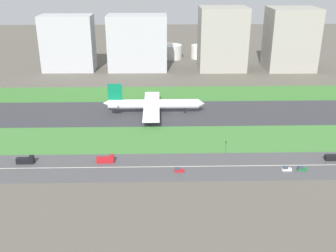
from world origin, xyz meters
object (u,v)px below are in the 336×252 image
object	(u,v)px
fuel_tank_west	(147,52)
fuel_tank_east	(200,52)
office_tower	(222,39)
fuel_tank_centre	(170,52)
terminal_building	(68,43)
hangar_building	(137,43)
car_0	(179,170)
truck_1	(334,157)
truck_2	(26,160)
car_1	(286,169)
car_2	(302,169)
truck_0	(106,160)
airliner	(152,104)
traffic_light	(226,146)
cargo_warehouse	(291,39)

from	to	relation	value
fuel_tank_west	fuel_tank_east	distance (m)	53.47
office_tower	fuel_tank_centre	size ratio (longest dim) A/B	2.38
terminal_building	hangar_building	bearing A→B (deg)	0.00
car_0	office_tower	world-z (taller)	office_tower
truck_1	truck_2	world-z (taller)	same
terminal_building	fuel_tank_east	distance (m)	130.59
car_0	fuel_tank_west	world-z (taller)	fuel_tank_west
terminal_building	office_tower	bearing A→B (deg)	0.00
car_1	fuel_tank_centre	xyz separation A→B (m)	(-47.32, 237.00, 5.89)
car_2	truck_0	size ratio (longest dim) A/B	0.52
airliner	truck_2	world-z (taller)	airliner
office_tower	traffic_light	bearing A→B (deg)	-97.58
airliner	truck_1	size ratio (longest dim) A/B	7.74
hangar_building	car_1	bearing A→B (deg)	-67.93
terminal_building	cargo_warehouse	xyz separation A→B (m)	(197.65, 0.00, 2.88)
truck_2	car_1	bearing A→B (deg)	-4.63
truck_2	terminal_building	xyz separation A→B (m)	(-15.60, 182.00, 22.49)
car_1	hangar_building	xyz separation A→B (m)	(-77.86, 192.00, 23.24)
car_0	fuel_tank_centre	world-z (taller)	fuel_tank_centre
cargo_warehouse	fuel_tank_centre	bearing A→B (deg)	156.97
car_1	cargo_warehouse	distance (m)	202.42
airliner	office_tower	xyz separation A→B (m)	(61.03, 114.00, 21.15)
traffic_light	terminal_building	bearing A→B (deg)	123.10
office_tower	terminal_building	bearing A→B (deg)	180.00
traffic_light	fuel_tank_west	size ratio (longest dim) A/B	0.44
car_1	traffic_light	bearing A→B (deg)	-35.02
truck_2	hangar_building	bearing A→B (deg)	75.92
fuel_tank_east	truck_2	bearing A→B (deg)	-114.98
car_0	traffic_light	size ratio (longest dim) A/B	0.61
office_tower	car_2	bearing A→B (deg)	-87.10
truck_2	cargo_warehouse	size ratio (longest dim) A/B	0.16
fuel_tank_east	cargo_warehouse	bearing A→B (deg)	-30.52
truck_1	car_1	world-z (taller)	truck_1
truck_1	truck_2	size ratio (longest dim) A/B	1.00
truck_0	car_0	distance (m)	36.30
truck_0	car_1	distance (m)	85.61
car_2	car_1	size ratio (longest dim) A/B	1.00
car_2	car_1	world-z (taller)	same
fuel_tank_west	airliner	bearing A→B (deg)	-87.22
car_2	hangar_building	size ratio (longest dim) A/B	0.09
truck_2	cargo_warehouse	distance (m)	258.67
fuel_tank_east	traffic_light	bearing A→B (deg)	-92.07
car_2	truck_1	size ratio (longest dim) A/B	0.52
car_1	terminal_building	xyz separation A→B (m)	(-139.12, 192.00, 23.23)
car_2	car_0	bearing A→B (deg)	0.00
car_2	terminal_building	bearing A→B (deg)	-52.69
fuel_tank_centre	truck_0	bearing A→B (deg)	-99.43
truck_1	fuel_tank_west	size ratio (longest dim) A/B	0.52
car_2	fuel_tank_east	size ratio (longest dim) A/B	0.26
terminal_building	fuel_tank_west	xyz separation A→B (m)	(67.86, 45.00, -17.42)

